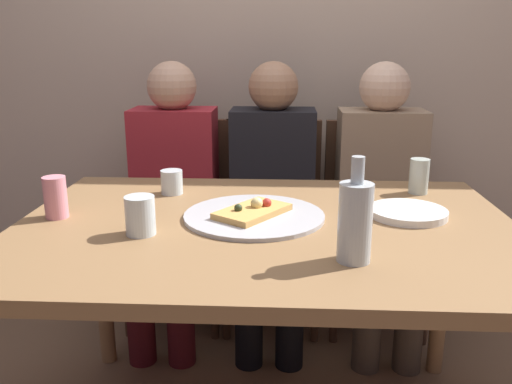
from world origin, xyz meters
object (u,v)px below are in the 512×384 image
object	(u,v)px
dining_table	(266,248)
guest_by_wall	(382,191)
tumbler_near	(140,215)
guest_in_beanie	(272,190)
tumbler_far	(419,176)
wine_glass	(172,182)
chair_left	(180,206)
chair_middle	(273,208)
wine_bottle	(355,221)
chair_right	(374,209)
plate_stack	(408,212)
soda_can	(55,197)
guest_in_sweater	(172,188)
pizza_tray	(254,216)
pizza_slice_last	(253,210)

from	to	relation	value
dining_table	guest_by_wall	world-z (taller)	guest_by_wall
guest_by_wall	tumbler_near	bearing A→B (deg)	47.28
guest_in_beanie	guest_by_wall	distance (m)	0.46
guest_in_beanie	tumbler_far	bearing A→B (deg)	140.97
wine_glass	chair_left	world-z (taller)	chair_left
wine_glass	tumbler_near	bearing A→B (deg)	-90.24
tumbler_near	wine_glass	size ratio (longest dim) A/B	1.30
tumbler_near	chair_middle	distance (m)	1.10
chair_middle	wine_bottle	bearing A→B (deg)	100.45
guest_in_beanie	wine_bottle	bearing A→B (deg)	101.97
chair_right	chair_left	bearing A→B (deg)	0.00
wine_bottle	tumbler_far	bearing A→B (deg)	64.17
wine_bottle	chair_right	world-z (taller)	wine_bottle
plate_stack	chair_middle	distance (m)	0.95
soda_can	chair_left	bearing A→B (deg)	78.37
tumbler_near	chair_left	distance (m)	1.05
guest_in_beanie	soda_can	bearing A→B (deg)	50.05
chair_left	dining_table	bearing A→B (deg)	115.55
wine_bottle	soda_can	xyz separation A→B (m)	(-0.83, 0.28, -0.04)
tumbler_near	guest_in_beanie	size ratio (longest dim) A/B	0.09
guest_in_sweater	guest_by_wall	distance (m)	0.89
plate_stack	chair_left	bearing A→B (deg)	136.11
tumbler_far	guest_by_wall	xyz separation A→B (m)	(-0.04, 0.41, -0.17)
wine_bottle	chair_right	distance (m)	1.23
wine_bottle	chair_left	world-z (taller)	wine_bottle
plate_stack	guest_by_wall	xyz separation A→B (m)	(0.05, 0.66, -0.12)
tumbler_near	tumbler_far	world-z (taller)	tumbler_far
chair_right	guest_in_beanie	bearing A→B (deg)	18.18
pizza_tray	guest_in_beanie	size ratio (longest dim) A/B	0.35
pizza_tray	guest_in_sweater	world-z (taller)	guest_in_sweater
chair_left	guest_in_sweater	bearing A→B (deg)	90.00
chair_left	guest_in_sweater	xyz separation A→B (m)	(0.00, -0.15, 0.13)
pizza_tray	pizza_slice_last	xyz separation A→B (m)	(-0.00, -0.00, 0.02)
dining_table	pizza_slice_last	distance (m)	0.12
guest_in_sweater	dining_table	bearing A→B (deg)	119.89
chair_right	guest_in_sweater	size ratio (longest dim) A/B	0.77
tumbler_far	plate_stack	world-z (taller)	tumbler_far
chair_right	guest_in_beanie	size ratio (longest dim) A/B	0.77
chair_left	guest_in_sweater	distance (m)	0.20
soda_can	guest_by_wall	world-z (taller)	guest_by_wall
soda_can	chair_left	distance (m)	0.95
pizza_slice_last	chair_left	world-z (taller)	chair_left
guest_in_sweater	pizza_tray	bearing A→B (deg)	119.28
soda_can	guest_in_sweater	xyz separation A→B (m)	(0.18, 0.73, -0.17)
tumbler_near	soda_can	distance (m)	0.31
tumbler_far	guest_in_beanie	bearing A→B (deg)	140.97
tumbler_near	guest_in_beanie	bearing A→B (deg)	68.95
tumbler_far	guest_by_wall	bearing A→B (deg)	95.97
chair_left	guest_in_beanie	distance (m)	0.47
tumbler_near	chair_left	xyz separation A→B (m)	(-0.10, 1.01, -0.29)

